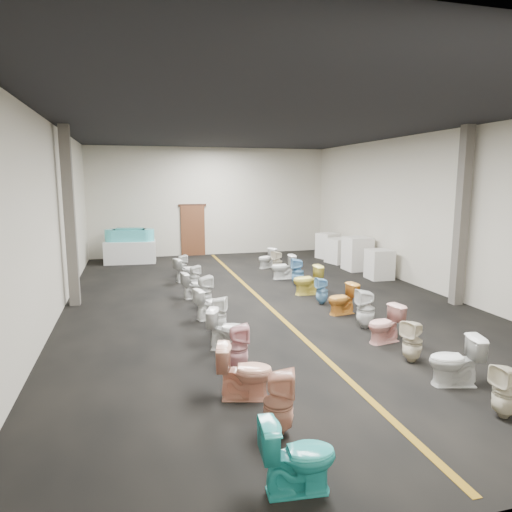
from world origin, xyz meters
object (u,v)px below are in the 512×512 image
at_px(toilet_right_0, 505,391).
at_px(toilet_right_6, 322,291).
at_px(display_table, 130,252).
at_px(toilet_left_3, 238,348).
at_px(toilet_left_1, 279,403).
at_px(appliance_crate_a, 379,264).
at_px(toilet_right_2, 412,341).
at_px(bathtub, 130,235).
at_px(toilet_left_4, 228,329).
at_px(toilet_left_10, 186,270).
at_px(appliance_crate_c, 339,251).
at_px(toilet_left_7, 204,292).
at_px(toilet_right_7, 307,280).
at_px(toilet_left_9, 195,277).
at_px(appliance_crate_d, 328,246).
at_px(toilet_left_11, 182,265).
at_px(toilet_right_5, 342,299).
at_px(toilet_left_5, 218,315).
at_px(toilet_left_2, 245,371).
at_px(toilet_left_6, 210,303).
at_px(toilet_right_11, 267,258).
at_px(toilet_right_8, 298,272).
at_px(toilet_left_8, 195,285).
at_px(toilet_right_1, 455,361).
at_px(toilet_right_10, 277,262).
at_px(toilet_left_0, 298,456).
at_px(toilet_right_9, 283,267).
at_px(toilet_right_3, 385,324).

bearing_deg(toilet_right_0, toilet_right_6, 174.09).
bearing_deg(display_table, toilet_left_3, -80.91).
bearing_deg(toilet_left_1, display_table, 25.73).
distance_m(appliance_crate_a, toilet_right_2, 6.94).
distance_m(display_table, bathtub, 0.65).
relative_size(bathtub, toilet_left_4, 2.36).
height_order(appliance_crate_a, toilet_left_10, appliance_crate_a).
height_order(appliance_crate_c, toilet_left_7, appliance_crate_c).
bearing_deg(toilet_right_7, toilet_left_9, -115.50).
height_order(appliance_crate_d, toilet_right_6, appliance_crate_d).
xyz_separation_m(toilet_left_7, toilet_left_11, (-0.12, 4.10, -0.06)).
relative_size(toilet_left_11, toilet_right_5, 0.93).
relative_size(toilet_left_1, toilet_left_5, 1.12).
height_order(toilet_left_9, toilet_left_10, toilet_left_10).
relative_size(toilet_left_2, toilet_left_6, 1.14).
bearing_deg(appliance_crate_d, toilet_right_11, -155.87).
xyz_separation_m(toilet_right_2, toilet_right_8, (0.11, 6.07, 0.04)).
distance_m(toilet_right_0, toilet_right_7, 6.95).
relative_size(toilet_left_8, toilet_right_6, 1.03).
height_order(toilet_left_7, toilet_right_5, toilet_left_7).
xyz_separation_m(toilet_right_1, toilet_right_2, (-0.09, 0.99, -0.02)).
height_order(display_table, toilet_right_1, display_table).
height_order(toilet_left_3, toilet_right_0, toilet_left_3).
xyz_separation_m(toilet_right_0, toilet_right_8, (0.03, 8.07, 0.05)).
distance_m(toilet_left_1, toilet_right_11, 11.00).
bearing_deg(toilet_left_10, toilet_right_10, -98.50).
bearing_deg(toilet_left_0, appliance_crate_d, -19.75).
relative_size(toilet_left_1, toilet_right_7, 1.03).
relative_size(display_table, toilet_right_9, 2.42).
bearing_deg(toilet_right_11, appliance_crate_d, 89.50).
bearing_deg(appliance_crate_c, toilet_right_3, -109.63).
xyz_separation_m(bathtub, appliance_crate_a, (7.77, -5.11, -0.59)).
relative_size(bathtub, toilet_left_1, 2.17).
relative_size(toilet_left_7, toilet_left_11, 1.18).
height_order(display_table, toilet_left_5, display_table).
bearing_deg(appliance_crate_d, toilet_right_2, -106.12).
xyz_separation_m(toilet_right_2, toilet_right_9, (-0.02, 7.07, 0.01)).
distance_m(toilet_left_10, toilet_right_11, 3.42).
relative_size(toilet_left_7, toilet_left_9, 1.19).
distance_m(toilet_left_2, toilet_left_3, 1.02).
bearing_deg(toilet_right_0, toilet_left_1, -104.40).
relative_size(toilet_left_3, toilet_left_11, 1.14).
relative_size(bathtub, appliance_crate_d, 1.79).
height_order(toilet_left_0, toilet_right_7, toilet_right_7).
height_order(toilet_right_6, toilet_right_7, toilet_right_7).
distance_m(display_table, toilet_left_11, 3.34).
relative_size(toilet_left_1, toilet_left_9, 1.23).
bearing_deg(toilet_left_7, toilet_left_9, -12.26).
xyz_separation_m(toilet_right_3, toilet_right_5, (0.04, 1.98, -0.00)).
bearing_deg(toilet_right_10, toilet_right_1, -17.36).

